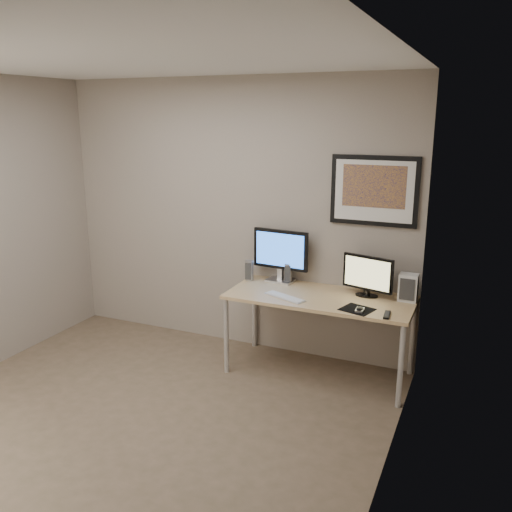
% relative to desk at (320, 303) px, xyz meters
% --- Properties ---
extents(floor, '(3.60, 3.60, 0.00)m').
position_rel_desk_xyz_m(floor, '(-1.00, -1.35, -0.66)').
color(floor, brown).
rests_on(floor, ground).
extents(room, '(3.60, 3.60, 3.60)m').
position_rel_desk_xyz_m(room, '(-1.00, -0.90, 0.98)').
color(room, white).
rests_on(room, ground).
extents(desk, '(1.60, 0.70, 0.73)m').
position_rel_desk_xyz_m(desk, '(0.00, 0.00, 0.00)').
color(desk, '#A5784F').
rests_on(desk, floor).
extents(framed_art, '(0.75, 0.04, 0.60)m').
position_rel_desk_xyz_m(framed_art, '(0.35, 0.33, 0.96)').
color(framed_art, black).
rests_on(framed_art, room).
extents(monitor_large, '(0.54, 0.20, 0.49)m').
position_rel_desk_xyz_m(monitor_large, '(-0.47, 0.25, 0.34)').
color(monitor_large, '#B0B1B5').
rests_on(monitor_large, desk).
extents(monitor_tv, '(0.45, 0.15, 0.36)m').
position_rel_desk_xyz_m(monitor_tv, '(0.37, 0.14, 0.26)').
color(monitor_tv, black).
rests_on(monitor_tv, desk).
extents(speaker_left, '(0.09, 0.09, 0.20)m').
position_rel_desk_xyz_m(speaker_left, '(-0.75, 0.17, 0.16)').
color(speaker_left, '#B0B1B5').
rests_on(speaker_left, desk).
extents(speaker_right, '(0.09, 0.09, 0.18)m').
position_rel_desk_xyz_m(speaker_right, '(-0.39, 0.25, 0.16)').
color(speaker_right, '#B0B1B5').
rests_on(speaker_right, desk).
extents(keyboard, '(0.41, 0.25, 0.01)m').
position_rel_desk_xyz_m(keyboard, '(-0.26, -0.17, 0.07)').
color(keyboard, silver).
rests_on(keyboard, desk).
extents(mousepad, '(0.29, 0.28, 0.00)m').
position_rel_desk_xyz_m(mousepad, '(0.37, -0.21, 0.07)').
color(mousepad, black).
rests_on(mousepad, desk).
extents(mouse, '(0.06, 0.10, 0.03)m').
position_rel_desk_xyz_m(mouse, '(0.40, -0.25, 0.09)').
color(mouse, black).
rests_on(mouse, mousepad).
extents(remote, '(0.06, 0.17, 0.02)m').
position_rel_desk_xyz_m(remote, '(0.62, -0.26, 0.08)').
color(remote, black).
rests_on(remote, desk).
extents(fan_unit, '(0.16, 0.11, 0.24)m').
position_rel_desk_xyz_m(fan_unit, '(0.71, 0.17, 0.18)').
color(fan_unit, silver).
rests_on(fan_unit, desk).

